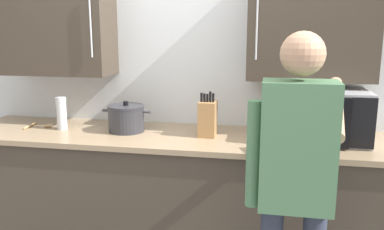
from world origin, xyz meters
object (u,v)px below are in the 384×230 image
Objects in this scene: microwave_oven at (323,115)px; thermos_flask at (62,113)px; wooden_spoon at (40,126)px; person_figure at (296,174)px; stock_pot at (126,118)px; knife_block at (208,118)px.

microwave_oven reaches higher than thermos_flask.
person_figure is at bearing -22.78° from wooden_spoon.
microwave_oven is at bearing 1.61° from thermos_flask.
wooden_spoon is at bearing 179.76° from stock_pot.
microwave_oven is 1.76m from thermos_flask.
person_figure is (0.53, -0.73, -0.09)m from knife_block.
person_figure reaches higher than knife_block.
microwave_oven is at bearing 0.70° from stock_pot.
microwave_oven reaches higher than wooden_spoon.
microwave_oven reaches higher than stock_pot.
thermos_flask is at bearing -175.85° from stock_pot.
thermos_flask reaches higher than stock_pot.
thermos_flask is at bearing -10.35° from wooden_spoon.
microwave_oven is at bearing 2.14° from knife_block.
wooden_spoon is 0.89× the size of thermos_flask.
person_figure reaches higher than thermos_flask.
stock_pot is (-1.30, -0.02, -0.07)m from microwave_oven.
knife_block is (1.03, 0.02, 0.00)m from thermos_flask.
thermos_flask is (0.20, -0.04, 0.11)m from wooden_spoon.
knife_block is (0.57, -0.01, 0.03)m from stock_pot.
stock_pot is at bearing -0.24° from wooden_spoon.
thermos_flask reaches higher than wooden_spoon.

